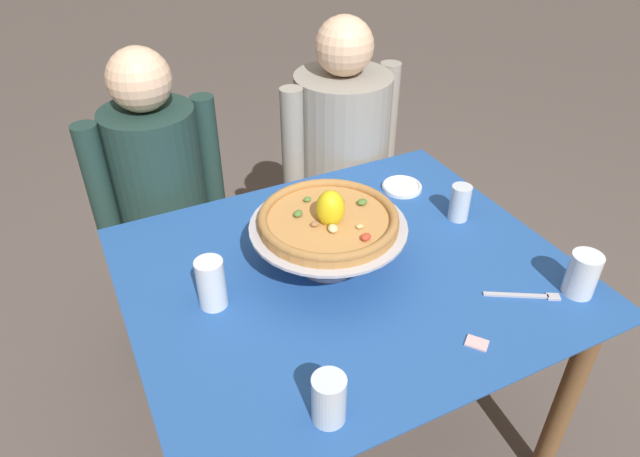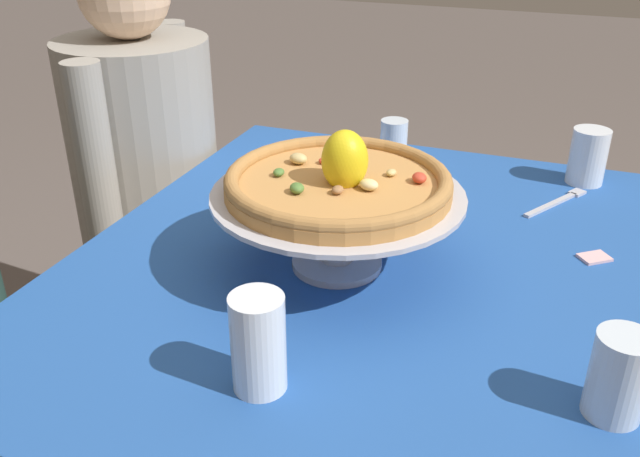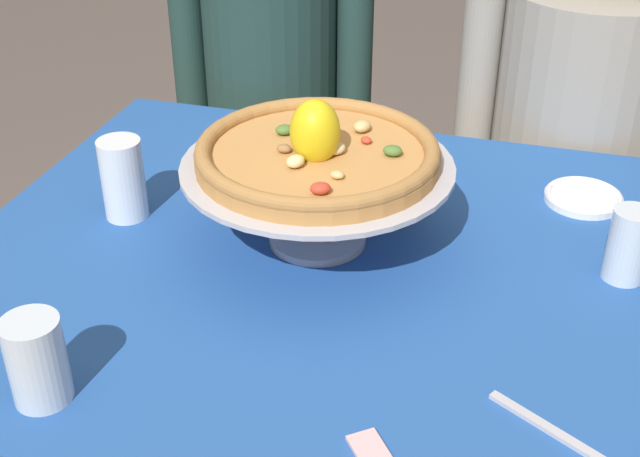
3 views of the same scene
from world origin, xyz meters
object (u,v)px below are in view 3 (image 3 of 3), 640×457
at_px(water_glass_front_left, 38,365).
at_px(diner_right, 570,171).
at_px(pizza_stand, 317,183).
at_px(side_plate, 583,197).
at_px(dinner_fork, 570,442).
at_px(sugar_packet, 369,448).
at_px(water_glass_side_right, 627,249).
at_px(water_glass_side_left, 124,183).
at_px(diner_left, 274,142).
at_px(pizza, 317,151).

height_order(water_glass_front_left, diner_right, diner_right).
distance_m(pizza_stand, side_plate, 0.48).
height_order(dinner_fork, sugar_packet, dinner_fork).
xyz_separation_m(water_glass_side_right, side_plate, (-0.06, 0.22, -0.04)).
bearing_deg(diner_right, dinner_fork, -89.45).
relative_size(water_glass_side_left, water_glass_side_right, 1.21).
xyz_separation_m(pizza_stand, water_glass_front_left, (-0.22, -0.43, -0.05)).
bearing_deg(water_glass_side_left, pizza_stand, 1.72).
relative_size(water_glass_side_left, diner_right, 0.11).
xyz_separation_m(pizza_stand, side_plate, (0.40, 0.25, -0.09)).
bearing_deg(diner_left, sugar_packet, -65.74).
height_order(water_glass_side_right, side_plate, water_glass_side_right).
bearing_deg(water_glass_front_left, diner_left, 94.60).
bearing_deg(dinner_fork, water_glass_front_left, -170.97).
xyz_separation_m(side_plate, diner_right, (-0.01, 0.39, -0.15)).
height_order(pizza_stand, water_glass_side_left, same).
relative_size(water_glass_side_right, sugar_packet, 2.22).
distance_m(water_glass_front_left, side_plate, 0.91).
relative_size(dinner_fork, sugar_packet, 3.48).
xyz_separation_m(dinner_fork, sugar_packet, (-0.22, -0.07, -0.00)).
bearing_deg(sugar_packet, dinner_fork, 18.57).
distance_m(pizza_stand, diner_left, 0.78).
xyz_separation_m(pizza, side_plate, (0.40, 0.25, -0.15)).
relative_size(water_glass_side_right, dinner_fork, 0.64).
bearing_deg(pizza, pizza_stand, 105.98).
xyz_separation_m(dinner_fork, diner_left, (-0.70, 1.00, -0.18)).
relative_size(water_glass_side_left, side_plate, 1.04).
relative_size(water_glass_side_right, side_plate, 0.86).
xyz_separation_m(side_plate, dinner_fork, (-0.00, -0.58, -0.01)).
distance_m(water_glass_side_left, water_glass_side_right, 0.78).
height_order(sugar_packet, diner_left, diner_left).
height_order(water_glass_side_left, side_plate, water_glass_side_left).
bearing_deg(water_glass_side_left, water_glass_side_right, 2.81).
height_order(side_plate, sugar_packet, side_plate).
bearing_deg(dinner_fork, diner_right, 90.55).
height_order(water_glass_front_left, dinner_fork, water_glass_front_left).
xyz_separation_m(water_glass_side_right, sugar_packet, (-0.28, -0.43, -0.05)).
bearing_deg(pizza, water_glass_side_left, -178.43).
bearing_deg(pizza, sugar_packet, -66.25).
height_order(pizza_stand, diner_right, diner_right).
distance_m(dinner_fork, diner_right, 0.98).
xyz_separation_m(pizza, dinner_fork, (0.39, -0.33, -0.15)).
xyz_separation_m(dinner_fork, diner_right, (-0.01, 0.97, -0.14)).
relative_size(dinner_fork, diner_left, 0.15).
bearing_deg(pizza_stand, pizza, -74.02).
bearing_deg(pizza_stand, diner_left, 114.58).
bearing_deg(sugar_packet, diner_left, 114.26).
bearing_deg(side_plate, sugar_packet, -108.50).
bearing_deg(sugar_packet, water_glass_side_left, 141.68).
xyz_separation_m(pizza_stand, water_glass_side_right, (0.45, 0.03, -0.05)).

